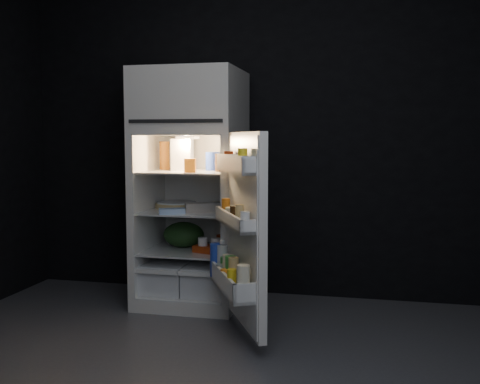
% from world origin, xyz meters
% --- Properties ---
extents(floor, '(4.00, 3.40, 0.00)m').
position_xyz_m(floor, '(0.00, 0.00, 0.00)').
color(floor, '#4D4D52').
rests_on(floor, ground).
extents(wall_back, '(4.00, 0.00, 2.70)m').
position_xyz_m(wall_back, '(0.00, 1.70, 1.35)').
color(wall_back, black).
rests_on(wall_back, ground).
extents(refrigerator, '(0.76, 0.71, 1.78)m').
position_xyz_m(refrigerator, '(-0.51, 1.32, 0.96)').
color(refrigerator, white).
rests_on(refrigerator, ground).
extents(fridge_door, '(0.50, 0.73, 1.22)m').
position_xyz_m(fridge_door, '(0.04, 0.61, 0.68)').
color(fridge_door, white).
rests_on(fridge_door, ground).
extents(milk_jug, '(0.16, 0.16, 0.24)m').
position_xyz_m(milk_jug, '(-0.58, 1.30, 1.15)').
color(milk_jug, white).
rests_on(milk_jug, refrigerator).
extents(mayo_jar, '(0.11, 0.11, 0.14)m').
position_xyz_m(mayo_jar, '(-0.35, 1.36, 1.10)').
color(mayo_jar, '#213DB3').
rests_on(mayo_jar, refrigerator).
extents(jam_jar, '(0.10, 0.10, 0.13)m').
position_xyz_m(jam_jar, '(-0.25, 1.25, 1.09)').
color(jam_jar, black).
rests_on(jam_jar, refrigerator).
extents(amber_bottle, '(0.09, 0.09, 0.22)m').
position_xyz_m(amber_bottle, '(-0.76, 1.41, 1.14)').
color(amber_bottle, '#BE681E').
rests_on(amber_bottle, refrigerator).
extents(small_carton, '(0.09, 0.07, 0.10)m').
position_xyz_m(small_carton, '(-0.44, 1.09, 1.08)').
color(small_carton, orange).
rests_on(small_carton, refrigerator).
extents(egg_carton, '(0.28, 0.20, 0.07)m').
position_xyz_m(egg_carton, '(-0.38, 1.18, 0.76)').
color(egg_carton, gray).
rests_on(egg_carton, refrigerator).
extents(pie, '(0.42, 0.42, 0.04)m').
position_xyz_m(pie, '(-0.65, 1.38, 0.75)').
color(pie, tan).
rests_on(pie, refrigerator).
extents(flat_package, '(0.21, 0.16, 0.04)m').
position_xyz_m(flat_package, '(-0.57, 1.04, 0.75)').
color(flat_package, '#8CACD8').
rests_on(flat_package, refrigerator).
extents(wrapped_pkg, '(0.13, 0.13, 0.05)m').
position_xyz_m(wrapped_pkg, '(-0.32, 1.47, 0.75)').
color(wrapped_pkg, beige).
rests_on(wrapped_pkg, refrigerator).
extents(produce_bag, '(0.37, 0.33, 0.20)m').
position_xyz_m(produce_bag, '(-0.58, 1.34, 0.52)').
color(produce_bag, '#193815').
rests_on(produce_bag, refrigerator).
extents(yogurt_tray, '(0.27, 0.20, 0.05)m').
position_xyz_m(yogurt_tray, '(-0.32, 1.18, 0.45)').
color(yogurt_tray, '#AA340E').
rests_on(yogurt_tray, refrigerator).
extents(small_can_red, '(0.07, 0.07, 0.09)m').
position_xyz_m(small_can_red, '(-0.31, 1.44, 0.47)').
color(small_can_red, '#AA340E').
rests_on(small_can_red, refrigerator).
extents(small_can_silver, '(0.08, 0.08, 0.09)m').
position_xyz_m(small_can_silver, '(-0.25, 1.43, 0.47)').
color(small_can_silver, silver).
rests_on(small_can_silver, refrigerator).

